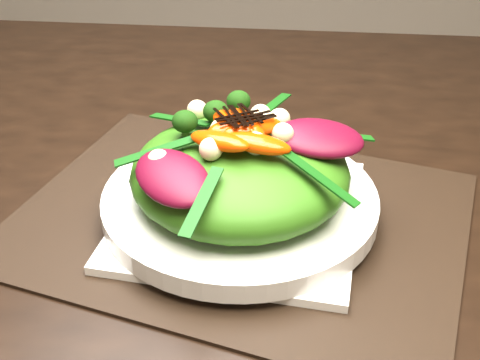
# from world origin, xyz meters

# --- Properties ---
(dining_table) EXTENTS (1.60, 0.90, 0.75)m
(dining_table) POSITION_xyz_m (0.00, 0.00, 0.73)
(dining_table) COLOR black
(dining_table) RESTS_ON floor
(placemat) EXTENTS (0.51, 0.44, 0.00)m
(placemat) POSITION_xyz_m (0.20, -0.13, 0.75)
(placemat) COLOR black
(placemat) RESTS_ON dining_table
(plate_base) EXTENTS (0.26, 0.26, 0.01)m
(plate_base) POSITION_xyz_m (0.20, -0.13, 0.76)
(plate_base) COLOR white
(plate_base) RESTS_ON placemat
(salad_bowl) EXTENTS (0.33, 0.33, 0.02)m
(salad_bowl) POSITION_xyz_m (0.20, -0.13, 0.77)
(salad_bowl) COLOR silver
(salad_bowl) RESTS_ON plate_base
(lettuce_mound) EXTENTS (0.27, 0.27, 0.07)m
(lettuce_mound) POSITION_xyz_m (0.20, -0.13, 0.81)
(lettuce_mound) COLOR #326312
(lettuce_mound) RESTS_ON salad_bowl
(radicchio_leaf) EXTENTS (0.09, 0.06, 0.02)m
(radicchio_leaf) POSITION_xyz_m (0.27, -0.12, 0.84)
(radicchio_leaf) COLOR #480718
(radicchio_leaf) RESTS_ON lettuce_mound
(orange_segment) EXTENTS (0.07, 0.04, 0.02)m
(orange_segment) POSITION_xyz_m (0.18, -0.12, 0.85)
(orange_segment) COLOR #E83203
(orange_segment) RESTS_ON lettuce_mound
(broccoli_floret) EXTENTS (0.05, 0.05, 0.03)m
(broccoli_floret) POSITION_xyz_m (0.15, -0.11, 0.86)
(broccoli_floret) COLOR black
(broccoli_floret) RESTS_ON lettuce_mound
(macadamia_nut) EXTENTS (0.02, 0.02, 0.02)m
(macadamia_nut) POSITION_xyz_m (0.23, -0.17, 0.85)
(macadamia_nut) COLOR #FDEEB2
(macadamia_nut) RESTS_ON lettuce_mound
(balsamic_drizzle) EXTENTS (0.04, 0.01, 0.00)m
(balsamic_drizzle) POSITION_xyz_m (0.18, -0.12, 0.86)
(balsamic_drizzle) COLOR black
(balsamic_drizzle) RESTS_ON orange_segment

